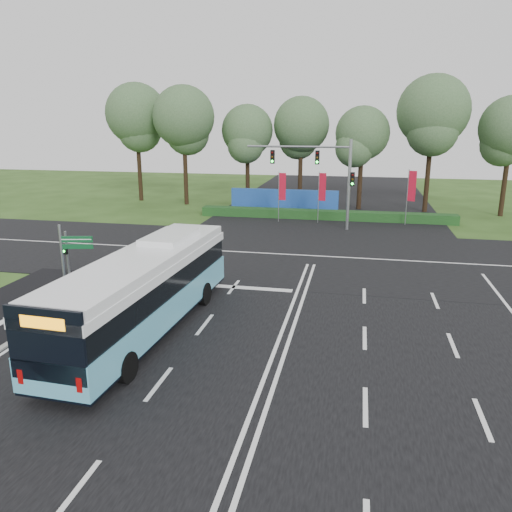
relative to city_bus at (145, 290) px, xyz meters
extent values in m
plane|color=#2A4617|center=(5.39, 1.09, -1.78)|extent=(120.00, 120.00, 0.00)
cube|color=black|center=(5.39, 1.09, -1.76)|extent=(20.00, 120.00, 0.04)
cube|color=black|center=(5.39, 13.09, -1.76)|extent=(120.00, 14.00, 0.05)
cube|color=gray|center=(-4.71, -1.91, -1.72)|extent=(0.25, 18.00, 0.12)
cube|color=#57ADCB|center=(0.00, 0.01, -0.68)|extent=(3.15, 12.45, 1.13)
cube|color=black|center=(0.00, 0.01, -1.20)|extent=(3.12, 12.39, 0.31)
cube|color=black|center=(0.00, 0.01, 0.34)|extent=(3.04, 12.26, 0.98)
cube|color=white|center=(0.00, 0.01, 0.96)|extent=(3.15, 12.45, 0.36)
cube|color=white|center=(0.00, 0.01, 1.32)|extent=(3.08, 11.96, 0.36)
cube|color=white|center=(0.12, 2.58, 1.63)|extent=(1.79, 3.16, 0.26)
cube|color=black|center=(-0.29, -6.09, 0.40)|extent=(2.50, 0.24, 2.26)
cube|color=orange|center=(-0.29, -6.13, 1.12)|extent=(1.44, 0.13, 0.36)
cylinder|color=black|center=(-1.04, 3.56, -1.25)|extent=(0.34, 1.08, 1.07)
cylinder|color=black|center=(1.37, 3.45, -1.25)|extent=(0.34, 1.08, 1.07)
cylinder|color=black|center=(-1.39, -3.84, -1.25)|extent=(0.34, 1.08, 1.07)
cylinder|color=black|center=(1.02, -3.95, -1.25)|extent=(0.34, 1.08, 1.07)
cylinder|color=gray|center=(-6.03, 4.20, -0.27)|extent=(0.12, 0.12, 3.03)
cube|color=black|center=(-6.03, 4.02, 0.30)|extent=(0.27, 0.19, 0.35)
sphere|color=#19F233|center=(-6.03, 3.92, 0.30)|extent=(0.12, 0.12, 0.12)
cylinder|color=gray|center=(-4.91, 2.07, 0.14)|extent=(0.12, 0.12, 3.84)
cube|color=#0D4923|center=(-4.21, 2.22, 1.39)|extent=(1.42, 0.37, 0.29)
cube|color=#0D4923|center=(-4.21, 2.22, 1.05)|extent=(1.42, 0.37, 0.21)
cube|color=white|center=(-4.21, 2.19, 1.39)|extent=(1.32, 0.30, 0.04)
cylinder|color=gray|center=(1.59, 23.67, 0.34)|extent=(0.07, 0.07, 4.25)
cube|color=#B40F26|center=(1.90, 23.65, 1.24)|extent=(0.57, 0.08, 2.27)
cylinder|color=gray|center=(4.90, 23.94, 0.36)|extent=(0.07, 0.07, 4.29)
cube|color=#B40F26|center=(5.21, 23.87, 1.26)|extent=(0.57, 0.16, 2.29)
cylinder|color=gray|center=(12.04, 24.48, 0.50)|extent=(0.07, 0.07, 4.56)
cube|color=#B40F26|center=(12.36, 24.37, 1.46)|extent=(0.59, 0.24, 2.43)
cylinder|color=gray|center=(7.39, 21.59, 1.72)|extent=(0.24, 0.24, 7.00)
cylinder|color=gray|center=(3.39, 21.59, 4.62)|extent=(8.00, 0.16, 0.16)
cube|color=black|center=(4.89, 21.59, 3.82)|extent=(0.32, 0.28, 1.05)
cube|color=black|center=(1.39, 21.59, 3.82)|extent=(0.32, 0.28, 1.05)
cube|color=black|center=(7.64, 21.59, 2.22)|extent=(0.32, 0.28, 1.05)
cube|color=#143915|center=(5.39, 25.59, -1.38)|extent=(22.00, 1.20, 0.80)
cube|color=#1D49A1|center=(1.39, 28.09, -0.68)|extent=(10.00, 0.30, 2.20)
cylinder|color=black|center=(-14.87, 32.51, 2.50)|extent=(0.44, 0.44, 8.58)
sphere|color=#375431|center=(-14.87, 32.51, 7.24)|extent=(6.32, 6.32, 6.32)
cylinder|color=black|center=(-9.19, 31.00, 2.36)|extent=(0.44, 0.44, 8.29)
sphere|color=#375431|center=(-9.19, 31.00, 6.95)|extent=(6.11, 6.11, 6.11)
cylinder|color=black|center=(-3.13, 32.79, 1.72)|extent=(0.44, 0.44, 7.02)
sphere|color=#375431|center=(-3.13, 32.79, 5.60)|extent=(5.17, 5.17, 5.17)
cylinder|color=black|center=(2.20, 33.65, 1.99)|extent=(0.44, 0.44, 7.55)
sphere|color=#375431|center=(2.20, 33.65, 6.16)|extent=(5.56, 5.56, 5.56)
cylinder|color=black|center=(8.22, 31.56, 1.64)|extent=(0.44, 0.44, 6.85)
sphere|color=#375431|center=(8.22, 31.56, 5.42)|extent=(5.04, 5.04, 5.04)
cylinder|color=black|center=(14.34, 31.21, 2.58)|extent=(0.44, 0.44, 8.74)
sphere|color=#375431|center=(14.34, 31.21, 7.41)|extent=(6.44, 6.44, 6.44)
cylinder|color=black|center=(20.83, 30.50, 1.91)|extent=(0.44, 0.44, 7.40)
sphere|color=#375431|center=(20.83, 30.50, 6.00)|extent=(5.45, 5.45, 5.45)
camera|label=1|loc=(8.15, -17.57, 6.56)|focal=35.00mm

